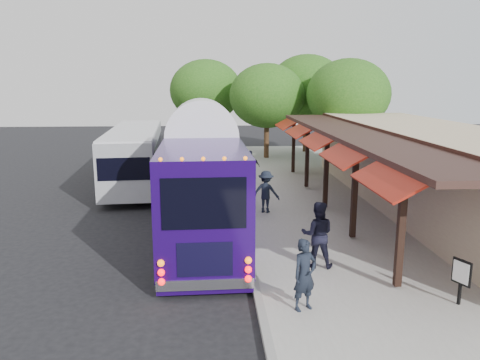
# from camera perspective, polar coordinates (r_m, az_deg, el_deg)

# --- Properties ---
(ground) EXTENTS (90.00, 90.00, 0.00)m
(ground) POSITION_cam_1_polar(r_m,az_deg,el_deg) (16.31, 0.55, -7.94)
(ground) COLOR black
(ground) RESTS_ON ground
(sidewalk) EXTENTS (10.00, 40.00, 0.15)m
(sidewalk) POSITION_cam_1_polar(r_m,az_deg,el_deg) (20.97, 13.53, -3.53)
(sidewalk) COLOR #9E9B93
(sidewalk) RESTS_ON ground
(curb) EXTENTS (0.20, 40.00, 0.16)m
(curb) POSITION_cam_1_polar(r_m,az_deg,el_deg) (20.09, -0.13, -3.87)
(curb) COLOR gray
(curb) RESTS_ON ground
(station_shelter) EXTENTS (8.15, 20.00, 3.60)m
(station_shelter) POSITION_cam_1_polar(r_m,az_deg,el_deg) (21.82, 22.28, 1.27)
(station_shelter) COLOR tan
(station_shelter) RESTS_ON ground
(coach_bus) EXTENTS (2.87, 12.29, 3.91)m
(coach_bus) POSITION_cam_1_polar(r_m,az_deg,el_deg) (17.62, -4.61, 0.62)
(coach_bus) COLOR #210754
(coach_bus) RESTS_ON ground
(city_bus) EXTENTS (3.26, 11.52, 3.06)m
(city_bus) POSITION_cam_1_polar(r_m,az_deg,el_deg) (26.17, -12.66, 3.16)
(city_bus) COLOR #919499
(city_bus) RESTS_ON ground
(ped_a) EXTENTS (0.76, 0.67, 1.76)m
(ped_a) POSITION_cam_1_polar(r_m,az_deg,el_deg) (11.45, 7.88, -11.38)
(ped_a) COLOR black
(ped_a) RESTS_ON sidewalk
(ped_b) EXTENTS (1.09, 0.92, 1.98)m
(ped_b) POSITION_cam_1_polar(r_m,az_deg,el_deg) (14.00, 9.43, -6.56)
(ped_b) COLOR black
(ped_b) RESTS_ON sidewalk
(ped_c) EXTENTS (1.03, 0.49, 1.72)m
(ped_c) POSITION_cam_1_polar(r_m,az_deg,el_deg) (25.55, 1.27, 1.70)
(ped_c) COLOR black
(ped_c) RESTS_ON sidewalk
(ped_d) EXTENTS (1.30, 1.03, 1.77)m
(ped_d) POSITION_cam_1_polar(r_m,az_deg,el_deg) (19.54, 3.19, -1.44)
(ped_d) COLOR black
(ped_d) RESTS_ON sidewalk
(sign_board) EXTENTS (0.25, 0.50, 1.16)m
(sign_board) POSITION_cam_1_polar(r_m,az_deg,el_deg) (12.80, 25.37, -10.36)
(sign_board) COLOR black
(sign_board) RESTS_ON sidewalk
(tree_left) EXTENTS (5.33, 5.33, 6.82)m
(tree_left) POSITION_cam_1_polar(r_m,az_deg,el_deg) (33.57, 3.31, 10.20)
(tree_left) COLOR #382314
(tree_left) RESTS_ON ground
(tree_mid) EXTENTS (5.94, 5.94, 7.60)m
(tree_mid) POSITION_cam_1_polar(r_m,az_deg,el_deg) (36.90, 8.13, 11.06)
(tree_mid) COLOR #382314
(tree_mid) RESTS_ON ground
(tree_right) EXTENTS (5.51, 5.51, 7.05)m
(tree_right) POSITION_cam_1_polar(r_m,az_deg,el_deg) (32.14, 13.07, 10.12)
(tree_right) COLOR #382314
(tree_right) RESTS_ON ground
(tree_far) EXTENTS (5.68, 5.68, 7.28)m
(tree_far) POSITION_cam_1_polar(r_m,az_deg,el_deg) (37.59, -4.18, 10.83)
(tree_far) COLOR #382314
(tree_far) RESTS_ON ground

